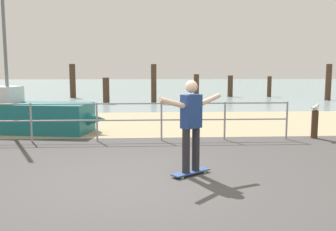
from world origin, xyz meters
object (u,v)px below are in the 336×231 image
(sailboat, at_px, (23,115))
(bollard_short, at_px, (315,125))
(skateboarder, at_px, (191,121))
(seagull, at_px, (316,108))
(skateboard, at_px, (191,172))

(sailboat, bearing_deg, bollard_short, -10.16)
(skateboarder, xyz_separation_m, seagull, (3.86, 3.38, -0.15))
(bollard_short, height_order, seagull, seagull)
(sailboat, distance_m, seagull, 8.56)
(skateboard, relative_size, seagull, 1.99)
(sailboat, xyz_separation_m, seagull, (8.42, -1.49, 0.35))
(skateboarder, bearing_deg, skateboard, 45.00)
(sailboat, relative_size, skateboard, 6.98)
(sailboat, height_order, skateboard, sailboat)
(skateboarder, distance_m, bollard_short, 5.15)
(skateboard, height_order, skateboarder, skateboarder)
(sailboat, xyz_separation_m, skateboard, (4.56, -4.87, -0.46))
(skateboard, bearing_deg, skateboarder, -135.00)
(seagull, bearing_deg, bollard_short, -133.97)
(sailboat, relative_size, bollard_short, 6.74)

